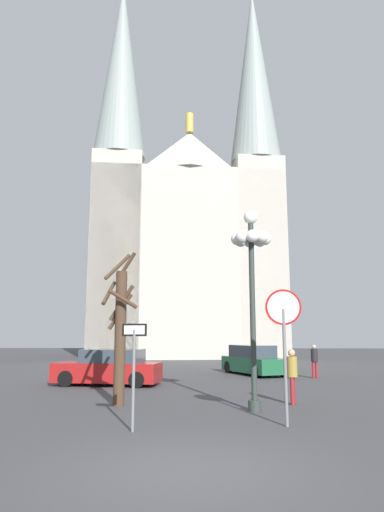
% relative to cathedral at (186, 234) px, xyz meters
% --- Properties ---
extents(ground_plane, '(120.00, 120.00, 0.00)m').
position_rel_cathedral_xyz_m(ground_plane, '(1.80, -35.17, -11.51)').
color(ground_plane, '#424244').
extents(cathedral, '(18.56, 14.53, 36.82)m').
position_rel_cathedral_xyz_m(cathedral, '(0.00, 0.00, 0.00)').
color(cathedral, '#BCB5A5').
rests_on(cathedral, ground).
extents(stop_sign, '(0.86, 0.12, 3.18)m').
position_rel_cathedral_xyz_m(stop_sign, '(3.93, -31.65, -9.24)').
color(stop_sign, slate).
rests_on(stop_sign, ground).
extents(one_way_arrow_sign, '(0.57, 0.10, 2.35)m').
position_rel_cathedral_xyz_m(one_way_arrow_sign, '(0.44, -32.34, -10.03)').
color(one_way_arrow_sign, slate).
rests_on(one_way_arrow_sign, ground).
extents(street_lamp, '(1.19, 1.19, 5.73)m').
position_rel_cathedral_xyz_m(street_lamp, '(3.39, -29.56, -7.30)').
color(street_lamp, '#2D3833').
rests_on(street_lamp, ground).
extents(bare_tree, '(1.19, 1.21, 4.68)m').
position_rel_cathedral_xyz_m(bare_tree, '(-0.58, -28.73, -9.25)').
color(bare_tree, '#473323').
rests_on(bare_tree, ground).
extents(parked_car_near_red, '(4.50, 2.21, 1.47)m').
position_rel_cathedral_xyz_m(parked_car_near_red, '(-2.04, -23.34, -10.81)').
color(parked_car_near_red, maroon).
rests_on(parked_car_near_red, ground).
extents(parked_car_far_green, '(3.36, 4.67, 1.51)m').
position_rel_cathedral_xyz_m(parked_car_far_green, '(4.50, -18.18, -10.80)').
color(parked_car_far_green, '#1E5B38').
rests_on(parked_car_far_green, ground).
extents(pedestrian_walking, '(0.32, 0.32, 1.59)m').
position_rel_cathedral_xyz_m(pedestrian_walking, '(7.24, -20.02, -10.55)').
color(pedestrian_walking, maroon).
rests_on(pedestrian_walking, ground).
extents(pedestrian_standing, '(0.32, 0.32, 1.65)m').
position_rel_cathedral_xyz_m(pedestrian_standing, '(4.67, -28.35, -10.51)').
color(pedestrian_standing, maroon).
rests_on(pedestrian_standing, ground).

